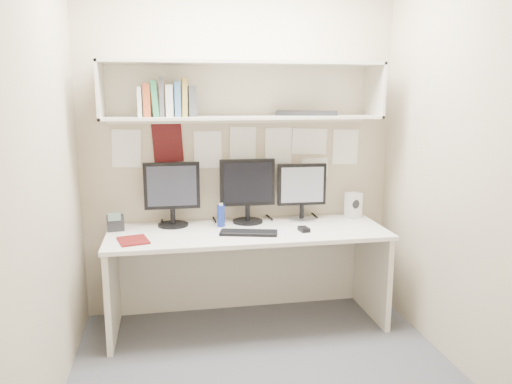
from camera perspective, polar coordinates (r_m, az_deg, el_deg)
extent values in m
cube|color=#47474C|center=(3.32, 1.04, -19.62)|extent=(2.40, 2.00, 0.01)
cube|color=tan|center=(3.86, -1.82, 5.24)|extent=(2.40, 0.02, 2.60)
cube|color=tan|center=(1.92, 7.02, -0.86)|extent=(2.40, 0.02, 2.60)
cube|color=tan|center=(2.89, -22.90, 2.38)|extent=(0.02, 2.00, 2.60)
cube|color=tan|center=(3.33, 21.87, 3.50)|extent=(0.02, 2.00, 2.60)
cube|color=silver|center=(3.62, -0.92, -4.61)|extent=(2.00, 0.70, 0.03)
cube|color=beige|center=(4.04, -1.67, -8.35)|extent=(1.96, 0.02, 0.70)
cube|color=beige|center=(3.65, -1.38, 8.52)|extent=(2.00, 0.38, 0.02)
cube|color=beige|center=(3.65, -1.41, 14.50)|extent=(2.00, 0.38, 0.02)
cube|color=beige|center=(3.82, -1.82, 11.49)|extent=(2.00, 0.02, 0.40)
cube|color=beige|center=(3.62, -17.36, 11.02)|extent=(0.02, 0.38, 0.40)
cube|color=beige|center=(3.92, 13.34, 11.20)|extent=(0.02, 0.38, 0.40)
cylinder|color=black|center=(3.78, -9.44, -3.71)|extent=(0.22, 0.22, 0.02)
cylinder|color=black|center=(3.76, -9.47, -2.76)|extent=(0.04, 0.04, 0.11)
cube|color=black|center=(3.73, -9.59, 0.72)|extent=(0.41, 0.04, 0.35)
cube|color=black|center=(3.71, -9.59, 0.66)|extent=(0.36, 0.01, 0.30)
cylinder|color=black|center=(3.82, -0.95, -3.37)|extent=(0.23, 0.23, 0.02)
cylinder|color=black|center=(3.81, -0.95, -2.41)|extent=(0.04, 0.04, 0.11)
cube|color=black|center=(3.77, -0.99, 1.11)|extent=(0.42, 0.04, 0.36)
cube|color=black|center=(3.75, -0.94, 1.05)|extent=(0.37, 0.01, 0.30)
cylinder|color=#A5A5AA|center=(3.91, 5.23, -3.09)|extent=(0.21, 0.21, 0.02)
cylinder|color=black|center=(3.90, 5.25, -2.24)|extent=(0.03, 0.03, 0.10)
cube|color=black|center=(3.87, 5.26, 0.87)|extent=(0.38, 0.05, 0.32)
cube|color=#ACACB1|center=(3.85, 5.34, 0.81)|extent=(0.33, 0.02, 0.27)
cube|color=black|center=(3.51, -0.84, -4.68)|extent=(0.42, 0.24, 0.02)
cube|color=black|center=(3.59, 5.50, -4.26)|extent=(0.07, 0.11, 0.03)
cube|color=silver|center=(4.03, 11.06, -1.50)|extent=(0.13, 0.13, 0.20)
cylinder|color=black|center=(3.97, 11.34, -1.38)|extent=(0.07, 0.03, 0.07)
cylinder|color=navy|center=(3.70, -4.02, -2.75)|extent=(0.06, 0.06, 0.16)
cylinder|color=white|center=(3.68, -4.04, -1.46)|extent=(0.03, 0.03, 0.02)
cube|color=#5D1010|center=(3.44, -13.85, -5.40)|extent=(0.24, 0.27, 0.01)
cube|color=black|center=(3.73, -15.76, -3.43)|extent=(0.13, 0.11, 0.11)
cube|color=#4C6659|center=(3.67, -15.89, -2.74)|extent=(0.09, 0.02, 0.06)
cube|color=silver|center=(3.59, -13.13, 9.99)|extent=(0.03, 0.17, 0.20)
cube|color=#A7421E|center=(3.59, -12.35, 10.20)|extent=(0.05, 0.17, 0.23)
cube|color=#277547|center=(3.59, -11.48, 10.41)|extent=(0.04, 0.17, 0.25)
cube|color=#46454A|center=(3.59, -10.74, 10.62)|extent=(0.03, 0.17, 0.27)
cube|color=beige|center=(3.59, -9.89, 10.23)|extent=(0.05, 0.17, 0.22)
cube|color=#396290|center=(3.59, -8.97, 10.44)|extent=(0.04, 0.17, 0.24)
cube|color=olive|center=(3.59, -8.19, 10.64)|extent=(0.03, 0.17, 0.26)
cube|color=#39393B|center=(3.60, -7.30, 10.25)|extent=(0.05, 0.17, 0.21)
cube|color=black|center=(3.78, 5.81, 8.96)|extent=(0.48, 0.29, 0.03)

